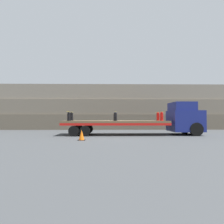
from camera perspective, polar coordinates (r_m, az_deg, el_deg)
The scene contains 14 objects.
ground_plane at distance 15.77m, azimuth 1.07°, elevation -7.44°, with size 120.00×120.00×0.00m, color #3F4244.
rock_cliff at distance 23.38m, azimuth 0.37°, elevation 1.53°, with size 60.00×3.30×5.77m.
truck_cab at distance 17.15m, azimuth 22.85°, elevation -1.89°, with size 2.66×2.59×2.91m.
flatbed_trailer at distance 15.69m, azimuth -0.78°, elevation -3.66°, with size 9.25×2.67×1.26m.
fire_hydrant_black_near_0 at distance 15.50m, azimuth -13.91°, elevation -1.43°, with size 0.34×0.57×0.78m.
fire_hydrant_black_far_0 at distance 16.60m, azimuth -13.04°, elevation -1.44°, with size 0.34×0.57×0.78m.
fire_hydrant_black_near_1 at distance 15.12m, azimuth 1.14°, elevation -1.47°, with size 0.34×0.57×0.78m.
fire_hydrant_black_far_1 at distance 16.25m, azimuth 0.99°, elevation -1.48°, with size 0.34×0.57×0.78m.
fire_hydrant_red_near_2 at distance 15.80m, azimuth 15.90°, elevation -1.41°, with size 0.34×0.57×0.78m.
fire_hydrant_red_far_2 at distance 16.88m, azimuth 14.78°, elevation -1.43°, with size 0.34×0.57×0.78m.
cargo_strap_rear at distance 16.06m, azimuth -13.45°, elevation 0.03°, with size 0.05×2.77×0.01m.
cargo_strap_middle at distance 15.69m, azimuth 1.06°, elevation 0.02°, with size 0.05×2.77×0.01m.
cargo_strap_front at distance 16.34m, azimuth 15.31°, elevation 0.01°, with size 0.05×2.77×0.01m.
traffic_cone at distance 12.26m, azimuth -9.90°, elevation -7.44°, with size 0.49×0.49×0.72m.
Camera 1 is at (-0.58, -15.68, 1.60)m, focal length 28.00 mm.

